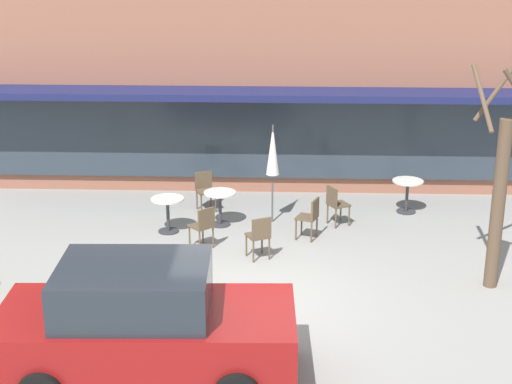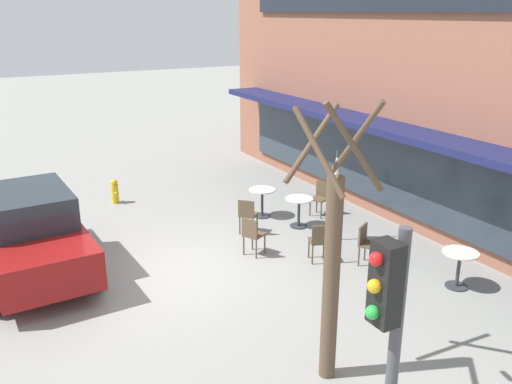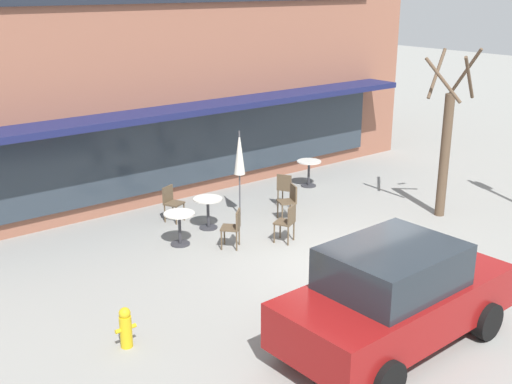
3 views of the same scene
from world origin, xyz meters
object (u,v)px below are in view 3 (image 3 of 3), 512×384
at_px(cafe_table_by_tree, 180,223).
at_px(cafe_chair_3, 234,226).
at_px(cafe_chair_1, 289,199).
at_px(cafe_chair_4, 287,221).
at_px(cafe_chair_2, 171,201).
at_px(patio_umbrella_green_folded, 239,153).
at_px(parked_sedan, 395,295).
at_px(cafe_table_streetside, 309,169).
at_px(cafe_table_near_wall, 208,208).
at_px(street_tree, 446,143).
at_px(fire_hydrant, 126,327).
at_px(cafe_chair_0, 285,187).

relative_size(cafe_table_by_tree, cafe_chair_3, 0.85).
relative_size(cafe_chair_1, cafe_chair_4, 1.00).
relative_size(cafe_chair_2, cafe_chair_4, 1.00).
relative_size(patio_umbrella_green_folded, parked_sedan, 0.52).
bearing_deg(cafe_table_streetside, cafe_chair_4, -139.08).
bearing_deg(patio_umbrella_green_folded, parked_sedan, -104.78).
xyz_separation_m(cafe_table_near_wall, street_tree, (5.16, -2.89, 1.36)).
bearing_deg(parked_sedan, cafe_table_by_tree, 95.09).
xyz_separation_m(cafe_table_by_tree, fire_hydrant, (-2.95, -3.13, -0.16)).
bearing_deg(fire_hydrant, cafe_table_by_tree, 46.64).
distance_m(cafe_table_by_tree, cafe_chair_4, 2.43).
bearing_deg(cafe_table_near_wall, patio_umbrella_green_folded, 12.11).
bearing_deg(cafe_table_by_tree, patio_umbrella_green_folded, 17.47).
xyz_separation_m(cafe_chair_2, street_tree, (5.58, -3.86, 1.35)).
xyz_separation_m(cafe_table_near_wall, fire_hydrant, (-4.03, -3.58, -0.16)).
xyz_separation_m(cafe_chair_4, parked_sedan, (-1.49, -4.35, 0.35)).
xyz_separation_m(cafe_table_streetside, cafe_chair_3, (-4.41, -2.33, 0.01)).
bearing_deg(street_tree, fire_hydrant, -175.68).
height_order(cafe_table_near_wall, fire_hydrant, cafe_table_near_wall).
distance_m(cafe_table_streetside, cafe_table_by_tree, 5.45).
relative_size(cafe_table_streetside, patio_umbrella_green_folded, 0.35).
xyz_separation_m(cafe_table_by_tree, patio_umbrella_green_folded, (2.21, 0.69, 1.11)).
distance_m(parked_sedan, fire_hydrant, 4.37).
bearing_deg(cafe_chair_3, cafe_chair_1, 15.55).
distance_m(cafe_chair_4, street_tree, 4.57).
distance_m(parked_sedan, street_tree, 6.68).
bearing_deg(cafe_chair_4, cafe_chair_0, 50.36).
xyz_separation_m(cafe_table_streetside, parked_sedan, (-4.75, -7.17, 0.36)).
bearing_deg(parked_sedan, cafe_table_streetside, 56.50).
bearing_deg(cafe_chair_3, patio_umbrella_green_folded, 49.48).
xyz_separation_m(cafe_chair_2, cafe_chair_4, (1.35, -2.81, 0.00)).
distance_m(cafe_table_streetside, fire_hydrant, 9.40).
height_order(cafe_table_near_wall, parked_sedan, parked_sedan).
height_order(patio_umbrella_green_folded, cafe_chair_0, patio_umbrella_green_folded).
relative_size(patio_umbrella_green_folded, cafe_chair_4, 2.47).
height_order(cafe_chair_4, fire_hydrant, cafe_chair_4).
xyz_separation_m(cafe_chair_0, street_tree, (2.64, -2.96, 1.35)).
relative_size(patio_umbrella_green_folded, cafe_chair_2, 2.47).
bearing_deg(cafe_chair_1, cafe_chair_2, 144.03).
xyz_separation_m(cafe_chair_0, cafe_chair_2, (-2.94, 0.89, 0.00)).
bearing_deg(patio_umbrella_green_folded, street_tree, -37.87).
distance_m(cafe_table_near_wall, cafe_chair_3, 1.36).
relative_size(cafe_chair_2, fire_hydrant, 1.26).
distance_m(cafe_table_streetside, street_tree, 4.22).
xyz_separation_m(cafe_table_by_tree, parked_sedan, (0.51, -5.73, 0.36)).
xyz_separation_m(cafe_chair_0, cafe_chair_1, (-0.57, -0.82, 0.00)).
xyz_separation_m(cafe_chair_1, fire_hydrant, (-5.96, -2.83, -0.17)).
bearing_deg(cafe_table_streetside, fire_hydrant, -150.92).
bearing_deg(cafe_chair_2, cafe_chair_1, -35.97).
distance_m(cafe_chair_0, cafe_chair_1, 1.00).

